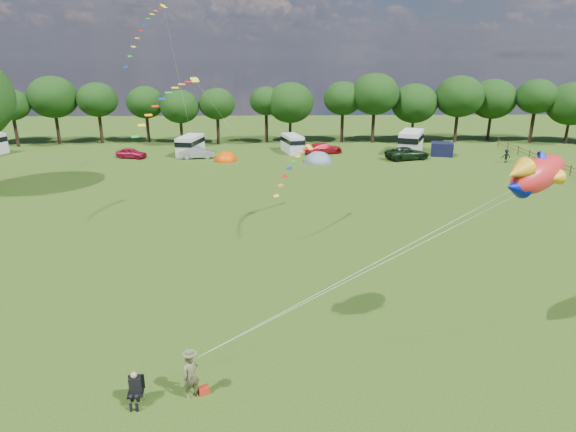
{
  "coord_description": "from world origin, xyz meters",
  "views": [
    {
      "loc": [
        -0.75,
        -18.03,
        12.74
      ],
      "look_at": [
        0.0,
        8.0,
        4.0
      ],
      "focal_mm": 30.0,
      "sensor_mm": 36.0,
      "label": 1
    }
  ],
  "objects_px": {
    "car_c": "(324,148)",
    "camp_chair": "(135,384)",
    "kite_flyer": "(191,376)",
    "car_b": "(197,153)",
    "fish_kite": "(534,175)",
    "car_a": "(131,153)",
    "car_d": "(407,153)",
    "tent_orange": "(226,160)",
    "campervan_b": "(190,145)",
    "campervan_d": "(411,141)",
    "tent_greyblue": "(318,162)",
    "walker_a": "(537,158)",
    "campervan_c": "(292,143)",
    "walker_b": "(506,156)"
  },
  "relations": [
    {
      "from": "car_c",
      "to": "camp_chair",
      "type": "bearing_deg",
      "value": 142.96
    },
    {
      "from": "kite_flyer",
      "to": "camp_chair",
      "type": "height_order",
      "value": "kite_flyer"
    },
    {
      "from": "camp_chair",
      "to": "car_b",
      "type": "bearing_deg",
      "value": 88.93
    },
    {
      "from": "camp_chair",
      "to": "fish_kite",
      "type": "height_order",
      "value": "fish_kite"
    },
    {
      "from": "car_a",
      "to": "car_c",
      "type": "bearing_deg",
      "value": -69.67
    },
    {
      "from": "car_d",
      "to": "camp_chair",
      "type": "bearing_deg",
      "value": 137.97
    },
    {
      "from": "car_c",
      "to": "tent_orange",
      "type": "xyz_separation_m",
      "value": [
        -12.88,
        -4.0,
        -0.73
      ]
    },
    {
      "from": "car_c",
      "to": "kite_flyer",
      "type": "relative_size",
      "value": 2.56
    },
    {
      "from": "campervan_b",
      "to": "campervan_d",
      "type": "height_order",
      "value": "campervan_d"
    },
    {
      "from": "car_d",
      "to": "camp_chair",
      "type": "height_order",
      "value": "car_d"
    },
    {
      "from": "tent_greyblue",
      "to": "kite_flyer",
      "type": "xyz_separation_m",
      "value": [
        -8.76,
        -43.31,
        0.95
      ]
    },
    {
      "from": "campervan_d",
      "to": "walker_a",
      "type": "bearing_deg",
      "value": -96.7
    },
    {
      "from": "campervan_c",
      "to": "walker_b",
      "type": "xyz_separation_m",
      "value": [
        26.33,
        -7.5,
        -0.45
      ]
    },
    {
      "from": "car_c",
      "to": "campervan_d",
      "type": "bearing_deg",
      "value": -112.76
    },
    {
      "from": "car_b",
      "to": "campervan_c",
      "type": "bearing_deg",
      "value": -82.07
    },
    {
      "from": "car_b",
      "to": "kite_flyer",
      "type": "relative_size",
      "value": 2.14
    },
    {
      "from": "car_c",
      "to": "campervan_c",
      "type": "xyz_separation_m",
      "value": [
        -4.22,
        1.29,
        0.52
      ]
    },
    {
      "from": "campervan_d",
      "to": "fish_kite",
      "type": "distance_m",
      "value": 46.86
    },
    {
      "from": "campervan_b",
      "to": "tent_greyblue",
      "type": "relative_size",
      "value": 1.44
    },
    {
      "from": "camp_chair",
      "to": "tent_orange",
      "type": "bearing_deg",
      "value": 84.27
    },
    {
      "from": "camp_chair",
      "to": "walker_a",
      "type": "relative_size",
      "value": 0.88
    },
    {
      "from": "car_d",
      "to": "fish_kite",
      "type": "relative_size",
      "value": 1.48
    },
    {
      "from": "car_a",
      "to": "car_c",
      "type": "height_order",
      "value": "car_c"
    },
    {
      "from": "kite_flyer",
      "to": "campervan_d",
      "type": "bearing_deg",
      "value": 28.06
    },
    {
      "from": "car_c",
      "to": "car_a",
      "type": "bearing_deg",
      "value": 71.72
    },
    {
      "from": "walker_a",
      "to": "camp_chair",
      "type": "bearing_deg",
      "value": 37.39
    },
    {
      "from": "car_a",
      "to": "tent_orange",
      "type": "bearing_deg",
      "value": -83.01
    },
    {
      "from": "car_b",
      "to": "car_d",
      "type": "relative_size",
      "value": 0.73
    },
    {
      "from": "tent_greyblue",
      "to": "camp_chair",
      "type": "relative_size",
      "value": 2.68
    },
    {
      "from": "campervan_c",
      "to": "fish_kite",
      "type": "distance_m",
      "value": 48.09
    },
    {
      "from": "kite_flyer",
      "to": "fish_kite",
      "type": "bearing_deg",
      "value": -25.51
    },
    {
      "from": "tent_orange",
      "to": "walker_a",
      "type": "distance_m",
      "value": 38.33
    },
    {
      "from": "car_c",
      "to": "campervan_b",
      "type": "relative_size",
      "value": 0.89
    },
    {
      "from": "car_a",
      "to": "walker_a",
      "type": "distance_m",
      "value": 50.84
    },
    {
      "from": "car_b",
      "to": "kite_flyer",
      "type": "xyz_separation_m",
      "value": [
        6.69,
        -46.13,
        0.24
      ]
    },
    {
      "from": "campervan_d",
      "to": "car_d",
      "type": "bearing_deg",
      "value": -176.91
    },
    {
      "from": "car_d",
      "to": "campervan_d",
      "type": "height_order",
      "value": "campervan_d"
    },
    {
      "from": "walker_b",
      "to": "campervan_c",
      "type": "bearing_deg",
      "value": -13.37
    },
    {
      "from": "camp_chair",
      "to": "walker_b",
      "type": "relative_size",
      "value": 0.88
    },
    {
      "from": "kite_flyer",
      "to": "camp_chair",
      "type": "relative_size",
      "value": 1.35
    },
    {
      "from": "walker_a",
      "to": "car_a",
      "type": "bearing_deg",
      "value": -16.69
    },
    {
      "from": "tent_greyblue",
      "to": "walker_b",
      "type": "distance_m",
      "value": 23.38
    },
    {
      "from": "car_c",
      "to": "campervan_c",
      "type": "relative_size",
      "value": 0.96
    },
    {
      "from": "campervan_b",
      "to": "walker_a",
      "type": "bearing_deg",
      "value": -87.9
    },
    {
      "from": "car_b",
      "to": "camp_chair",
      "type": "height_order",
      "value": "car_b"
    },
    {
      "from": "campervan_b",
      "to": "campervan_c",
      "type": "bearing_deg",
      "value": -71.34
    },
    {
      "from": "car_b",
      "to": "tent_orange",
      "type": "xyz_separation_m",
      "value": [
        3.82,
        -1.49,
        -0.71
      ]
    },
    {
      "from": "tent_greyblue",
      "to": "walker_a",
      "type": "height_order",
      "value": "walker_a"
    },
    {
      "from": "car_c",
      "to": "car_d",
      "type": "distance_m",
      "value": 11.07
    },
    {
      "from": "tent_orange",
      "to": "tent_greyblue",
      "type": "height_order",
      "value": "tent_greyblue"
    }
  ]
}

